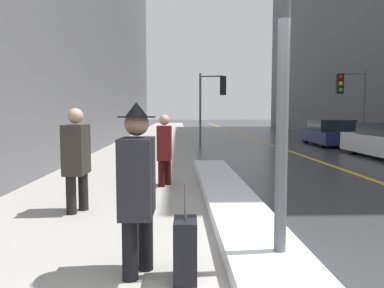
{
  "coord_description": "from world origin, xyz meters",
  "views": [
    {
      "loc": [
        -0.64,
        -2.59,
        1.61
      ],
      "look_at": [
        -0.4,
        4.0,
        1.05
      ],
      "focal_mm": 35.0,
      "sensor_mm": 36.0,
      "label": 1
    }
  ],
  "objects_px": {
    "traffic_light_far": "(349,92)",
    "rolling_suitcase": "(185,250)",
    "pedestrian_with_shoulder_bag": "(165,147)",
    "parked_car_navy": "(330,133)",
    "traffic_light_near": "(215,94)",
    "pedestrian_trailing": "(76,155)",
    "pedestrian_in_fedora": "(137,182)"
  },
  "relations": [
    {
      "from": "traffic_light_far",
      "to": "rolling_suitcase",
      "type": "height_order",
      "value": "traffic_light_far"
    },
    {
      "from": "pedestrian_with_shoulder_bag",
      "to": "parked_car_navy",
      "type": "bearing_deg",
      "value": 143.91
    },
    {
      "from": "traffic_light_near",
      "to": "pedestrian_trailing",
      "type": "relative_size",
      "value": 2.08
    },
    {
      "from": "traffic_light_near",
      "to": "parked_car_navy",
      "type": "height_order",
      "value": "traffic_light_near"
    },
    {
      "from": "pedestrian_trailing",
      "to": "parked_car_navy",
      "type": "relative_size",
      "value": 0.39
    },
    {
      "from": "pedestrian_trailing",
      "to": "parked_car_navy",
      "type": "xyz_separation_m",
      "value": [
        9.05,
        12.07,
        -0.34
      ]
    },
    {
      "from": "pedestrian_in_fedora",
      "to": "pedestrian_trailing",
      "type": "height_order",
      "value": "pedestrian_in_fedora"
    },
    {
      "from": "pedestrian_in_fedora",
      "to": "rolling_suitcase",
      "type": "bearing_deg",
      "value": 76.17
    },
    {
      "from": "traffic_light_far",
      "to": "pedestrian_with_shoulder_bag",
      "type": "distance_m",
      "value": 11.9
    },
    {
      "from": "parked_car_navy",
      "to": "pedestrian_with_shoulder_bag",
      "type": "bearing_deg",
      "value": 145.14
    },
    {
      "from": "traffic_light_far",
      "to": "rolling_suitcase",
      "type": "relative_size",
      "value": 3.68
    },
    {
      "from": "traffic_light_near",
      "to": "pedestrian_trailing",
      "type": "height_order",
      "value": "traffic_light_near"
    },
    {
      "from": "parked_car_navy",
      "to": "rolling_suitcase",
      "type": "relative_size",
      "value": 4.53
    },
    {
      "from": "traffic_light_far",
      "to": "rolling_suitcase",
      "type": "bearing_deg",
      "value": 64.02
    },
    {
      "from": "pedestrian_trailing",
      "to": "traffic_light_near",
      "type": "bearing_deg",
      "value": 166.26
    },
    {
      "from": "traffic_light_far",
      "to": "pedestrian_with_shoulder_bag",
      "type": "xyz_separation_m",
      "value": [
        -8.01,
        -8.64,
        -1.66
      ]
    },
    {
      "from": "traffic_light_far",
      "to": "rolling_suitcase",
      "type": "distance_m",
      "value": 15.48
    },
    {
      "from": "traffic_light_far",
      "to": "pedestrian_in_fedora",
      "type": "xyz_separation_m",
      "value": [
        -8.11,
        -13.15,
        -1.59
      ]
    },
    {
      "from": "parked_car_navy",
      "to": "rolling_suitcase",
      "type": "distance_m",
      "value": 16.33
    },
    {
      "from": "pedestrian_in_fedora",
      "to": "pedestrian_trailing",
      "type": "relative_size",
      "value": 1.02
    },
    {
      "from": "traffic_light_near",
      "to": "pedestrian_with_shoulder_bag",
      "type": "relative_size",
      "value": 2.24
    },
    {
      "from": "traffic_light_near",
      "to": "rolling_suitcase",
      "type": "bearing_deg",
      "value": -88.62
    },
    {
      "from": "traffic_light_near",
      "to": "rolling_suitcase",
      "type": "distance_m",
      "value": 14.92
    },
    {
      "from": "pedestrian_in_fedora",
      "to": "rolling_suitcase",
      "type": "height_order",
      "value": "pedestrian_in_fedora"
    },
    {
      "from": "pedestrian_trailing",
      "to": "pedestrian_in_fedora",
      "type": "bearing_deg",
      "value": 29.07
    },
    {
      "from": "pedestrian_in_fedora",
      "to": "traffic_light_near",
      "type": "bearing_deg",
      "value": 173.34
    },
    {
      "from": "traffic_light_far",
      "to": "pedestrian_with_shoulder_bag",
      "type": "bearing_deg",
      "value": 51.14
    },
    {
      "from": "traffic_light_far",
      "to": "traffic_light_near",
      "type": "bearing_deg",
      "value": -9.12
    },
    {
      "from": "pedestrian_with_shoulder_bag",
      "to": "parked_car_navy",
      "type": "relative_size",
      "value": 0.36
    },
    {
      "from": "parked_car_navy",
      "to": "rolling_suitcase",
      "type": "bearing_deg",
      "value": 156.21
    },
    {
      "from": "traffic_light_near",
      "to": "parked_car_navy",
      "type": "bearing_deg",
      "value": 7.06
    },
    {
      "from": "rolling_suitcase",
      "to": "pedestrian_in_fedora",
      "type": "bearing_deg",
      "value": -103.83
    }
  ]
}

